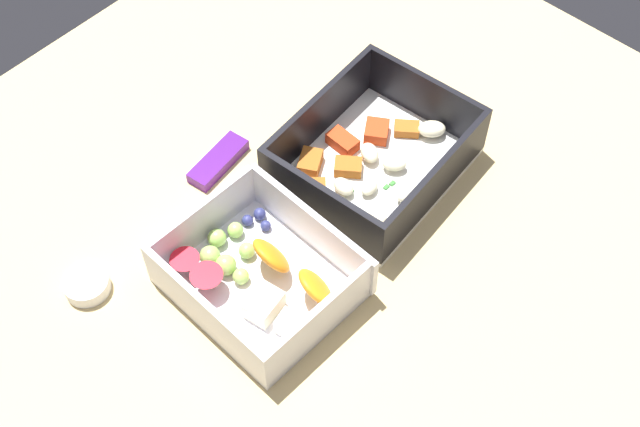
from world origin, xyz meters
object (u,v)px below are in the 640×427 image
candy_bar (218,161)px  paper_cup_liner (87,284)px  fruit_bowl (256,275)px  pasta_container (373,158)px

candy_bar → paper_cup_liner: size_ratio=1.67×
fruit_bowl → paper_cup_liner: (-10.58, 11.17, -1.18)cm
candy_bar → paper_cup_liner: 18.02cm
pasta_container → paper_cup_liner: pasta_container is taller
pasta_container → fruit_bowl: size_ratio=1.18×
paper_cup_liner → candy_bar: bearing=5.2°
pasta_container → candy_bar: bearing=125.7°
candy_bar → paper_cup_liner: paper_cup_liner is taller
candy_bar → fruit_bowl: bearing=-119.9°
pasta_container → fruit_bowl: pasta_container is taller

